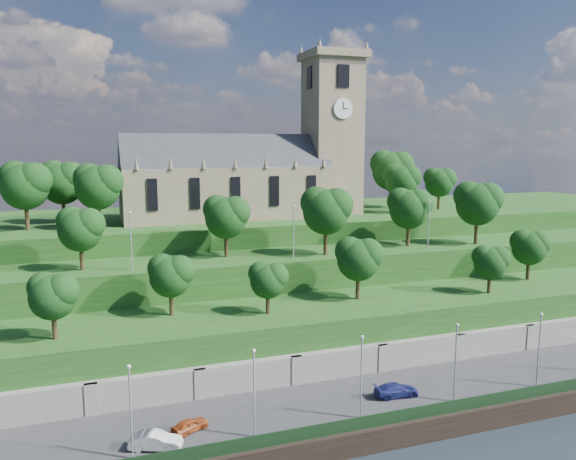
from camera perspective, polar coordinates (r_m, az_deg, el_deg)
name	(u,v)px	position (r m, az deg, el deg)	size (l,w,h in m)	color
ground	(393,448)	(53.99, 10.63, -20.97)	(320.00, 320.00, 0.00)	black
promenade	(362,408)	(58.15, 7.57, -17.47)	(160.00, 12.00, 2.00)	#2D2D30
quay_wall	(394,437)	(53.42, 10.69, -19.97)	(160.00, 0.50, 2.20)	black
fence	(391,418)	(53.21, 10.37, -18.25)	(160.00, 0.10, 1.20)	black
retaining_wall	(338,370)	(62.41, 5.05, -14.00)	(160.00, 2.10, 5.00)	slate
embankment_lower	(316,339)	(67.02, 2.91, -10.96)	(160.00, 12.00, 8.00)	#1B4316
embankment_upper	(286,298)	(76.21, -0.23, -6.90)	(160.00, 10.00, 12.00)	#1B4316
hilltop	(245,257)	(95.39, -4.36, -2.77)	(160.00, 32.00, 15.00)	#1B4316
church	(256,169)	(89.87, -3.32, 6.19)	(38.60, 12.35, 27.60)	#72644F
trees_lower	(334,265)	(65.75, 4.72, -3.54)	(65.28, 8.54, 7.60)	black
trees_upper	(340,209)	(75.72, 5.30, 2.10)	(60.48, 8.80, 9.22)	black
trees_hilltop	(245,178)	(88.38, -4.43, 5.31)	(72.36, 16.49, 10.38)	black
lamp_posts_promenade	(361,371)	(52.19, 7.47, -13.98)	(60.36, 0.36, 7.84)	#B2B2B7
lamp_posts_upper	(293,227)	(71.31, 0.56, 0.28)	(40.36, 0.36, 6.94)	#B2B2B7
car_left	(190,425)	(52.06, -9.91, -18.91)	(1.36, 3.38, 1.15)	#A5461B
car_middle	(156,441)	(49.97, -13.29, -20.12)	(1.49, 4.28, 1.41)	#B1B2B6
car_right	(396,390)	(58.37, 10.95, -15.66)	(1.81, 4.46, 1.29)	navy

